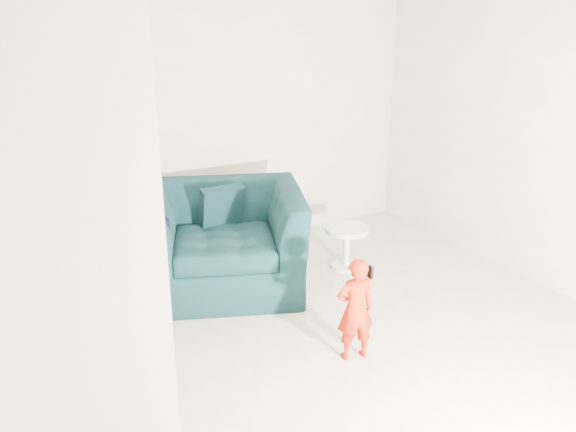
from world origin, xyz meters
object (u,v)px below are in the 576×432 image
object	(u,v)px
side_table	(347,241)
armchair	(224,240)
toddler	(355,309)
staircase	(41,291)

from	to	relation	value
side_table	armchair	bearing A→B (deg)	169.11
side_table	toddler	bearing A→B (deg)	-122.70
armchair	staircase	xyz separation A→B (m)	(-1.79, -1.25, 0.47)
toddler	side_table	world-z (taller)	toddler
toddler	staircase	distance (m)	2.25
toddler	staircase	bearing A→B (deg)	1.51
toddler	staircase	xyz separation A→B (m)	(-2.15, 0.39, 0.53)
staircase	toddler	bearing A→B (deg)	-10.37
armchair	staircase	world-z (taller)	staircase
side_table	staircase	size ratio (longest dim) A/B	0.12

